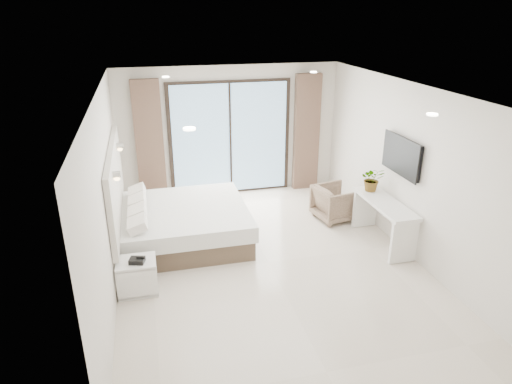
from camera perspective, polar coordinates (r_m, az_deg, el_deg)
The scene contains 8 objects.
ground at distance 7.31m, azimuth 1.57°, elevation -8.77°, with size 6.20×6.20×0.00m, color beige.
room_shell at distance 7.39m, azimuth -1.58°, elevation 5.03°, with size 4.62×6.22×2.72m.
bed at distance 7.92m, azimuth -9.18°, elevation -3.92°, with size 2.15×2.04×0.74m.
nightstand at distance 6.71m, azimuth -14.62°, elevation -10.13°, with size 0.55×0.45×0.49m.
phone at distance 6.52m, azimuth -14.65°, elevation -8.29°, with size 0.20×0.16×0.07m, color black.
console_desk at distance 7.91m, azimuth 15.70°, elevation -2.59°, with size 0.46×1.48×0.77m.
plant at distance 8.17m, azimuth 14.31°, elevation 1.26°, with size 0.39×0.43×0.34m, color #33662D.
armchair at distance 8.72m, azimuth 9.87°, elevation -1.15°, with size 0.70×0.65×0.72m, color #967B62.
Camera 1 is at (-1.70, -6.04, 3.74)m, focal length 32.00 mm.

